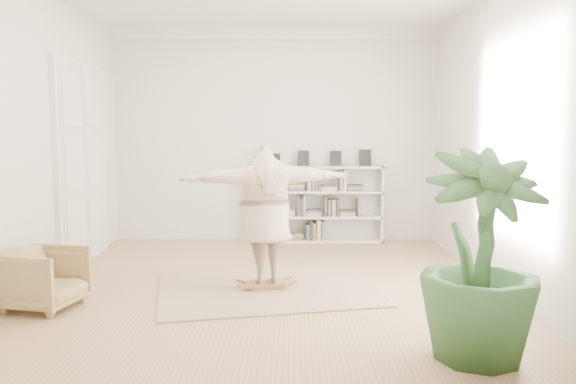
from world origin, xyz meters
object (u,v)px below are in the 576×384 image
object	(u,v)px
bookshelf	(318,205)
armchair	(45,279)
person	(265,212)
houseplant	(480,255)
rocker_board	(266,284)

from	to	relation	value
bookshelf	armchair	size ratio (longest dim) A/B	3.08
person	houseplant	size ratio (longest dim) A/B	1.14
bookshelf	rocker_board	world-z (taller)	bookshelf
armchair	rocker_board	size ratio (longest dim) A/B	1.35
armchair	bookshelf	bearing A→B (deg)	-26.00
armchair	rocker_board	distance (m)	2.43
bookshelf	houseplant	xyz separation A→B (m)	(1.09, -5.04, 0.23)
rocker_board	person	world-z (taller)	person
houseplant	person	bearing A→B (deg)	131.83
rocker_board	houseplant	xyz separation A→B (m)	(1.84, -2.06, 0.80)
armchair	houseplant	xyz separation A→B (m)	(4.14, -1.29, 0.55)
bookshelf	rocker_board	bearing A→B (deg)	-104.08
armchair	rocker_board	bearing A→B (deg)	-58.48
houseplant	rocker_board	bearing A→B (deg)	131.83
rocker_board	person	distance (m)	0.86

